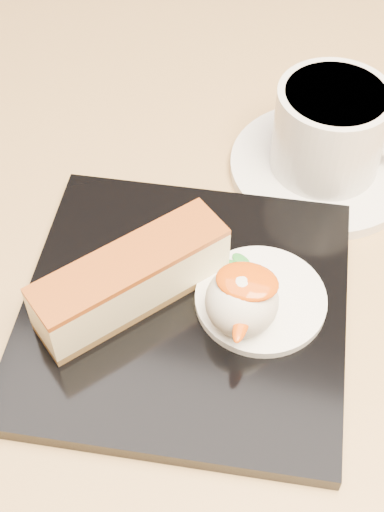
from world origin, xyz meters
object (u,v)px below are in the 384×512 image
(table, at_px, (180,351))
(saucer, at_px, (322,167))
(ice_cream_scoop, at_px, (242,301))
(dessert_plate, at_px, (184,309))
(coffee_cup, at_px, (333,128))
(cheesecake, at_px, (131,279))

(table, xyz_separation_m, saucer, (0.09, 0.11, 0.16))
(table, bearing_deg, ice_cream_scoop, -46.20)
(dessert_plate, relative_size, coffee_cup, 1.90)
(cheesecake, xyz_separation_m, coffee_cup, (0.11, 0.17, 0.01))
(saucer, bearing_deg, cheesecake, -122.00)
(ice_cream_scoop, xyz_separation_m, saucer, (0.03, 0.17, -0.03))
(dessert_plate, distance_m, saucer, 0.18)
(coffee_cup, bearing_deg, table, -145.77)
(cheesecake, bearing_deg, dessert_plate, -41.95)
(ice_cream_scoop, bearing_deg, saucer, 79.62)
(cheesecake, height_order, ice_cream_scoop, ice_cream_scoop)
(dessert_plate, height_order, cheesecake, cheesecake)
(table, bearing_deg, dessert_plate, -69.70)
(dessert_plate, xyz_separation_m, ice_cream_scoop, (0.04, -0.00, 0.03))
(dessert_plate, relative_size, ice_cream_scoop, 4.58)
(table, relative_size, coffee_cup, 6.92)
(cheesecake, bearing_deg, table, 28.66)
(ice_cream_scoop, bearing_deg, coffee_cup, 78.96)
(cheesecake, height_order, coffee_cup, coffee_cup)
(dessert_plate, bearing_deg, cheesecake, -171.87)
(saucer, bearing_deg, dessert_plate, -113.33)
(saucer, bearing_deg, table, -131.58)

